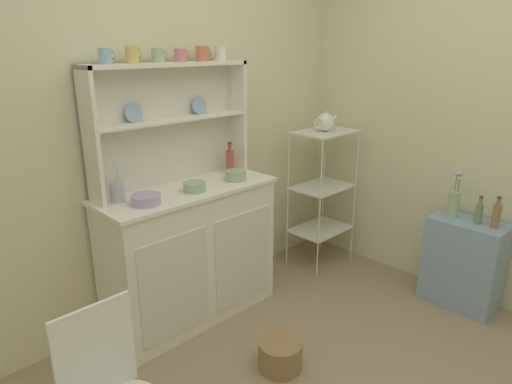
% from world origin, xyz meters
% --- Properties ---
extents(wall_back, '(3.84, 0.05, 2.50)m').
position_xyz_m(wall_back, '(0.00, 1.62, 1.25)').
color(wall_back, beige).
rests_on(wall_back, ground).
extents(hutch_cabinet, '(1.15, 0.45, 0.89)m').
position_xyz_m(hutch_cabinet, '(0.02, 1.37, 0.46)').
color(hutch_cabinet, white).
rests_on(hutch_cabinet, ground).
extents(hutch_shelf_unit, '(1.07, 0.18, 0.75)m').
position_xyz_m(hutch_shelf_unit, '(0.02, 1.53, 1.33)').
color(hutch_shelf_unit, silver).
rests_on(hutch_shelf_unit, hutch_cabinet).
extents(bakers_rack, '(0.48, 0.34, 1.11)m').
position_xyz_m(bakers_rack, '(1.25, 1.27, 0.69)').
color(bakers_rack, silver).
rests_on(bakers_rack, ground).
extents(side_shelf_blue, '(0.28, 0.48, 0.62)m').
position_xyz_m(side_shelf_blue, '(1.44, 0.18, 0.31)').
color(side_shelf_blue, '#849EBC').
rests_on(side_shelf_blue, ground).
extents(floor_basket, '(0.25, 0.25, 0.17)m').
position_xyz_m(floor_basket, '(0.05, 0.60, 0.08)').
color(floor_basket, '#93754C').
rests_on(floor_basket, ground).
extents(cup_sky_0, '(0.08, 0.07, 0.08)m').
position_xyz_m(cup_sky_0, '(-0.37, 1.49, 1.68)').
color(cup_sky_0, '#8EB2D1').
rests_on(cup_sky_0, hutch_shelf_unit).
extents(cup_gold_1, '(0.09, 0.07, 0.09)m').
position_xyz_m(cup_gold_1, '(-0.21, 1.49, 1.69)').
color(cup_gold_1, '#DBB760').
rests_on(cup_gold_1, hutch_shelf_unit).
extents(cup_sage_2, '(0.09, 0.07, 0.08)m').
position_xyz_m(cup_sage_2, '(-0.05, 1.49, 1.68)').
color(cup_sage_2, '#9EB78E').
rests_on(cup_sage_2, hutch_shelf_unit).
extents(cup_rose_3, '(0.09, 0.08, 0.08)m').
position_xyz_m(cup_rose_3, '(0.10, 1.49, 1.68)').
color(cup_rose_3, '#D17A84').
rests_on(cup_rose_3, hutch_shelf_unit).
extents(cup_terracotta_4, '(0.10, 0.08, 0.09)m').
position_xyz_m(cup_terracotta_4, '(0.27, 1.49, 1.69)').
color(cup_terracotta_4, '#C67556').
rests_on(cup_terracotta_4, hutch_shelf_unit).
extents(cup_cream_5, '(0.09, 0.08, 0.09)m').
position_xyz_m(cup_cream_5, '(0.41, 1.49, 1.69)').
color(cup_cream_5, silver).
rests_on(cup_cream_5, hutch_shelf_unit).
extents(bowl_mixing_large, '(0.16, 0.16, 0.06)m').
position_xyz_m(bowl_mixing_large, '(-0.31, 1.29, 0.92)').
color(bowl_mixing_large, '#B79ECC').
rests_on(bowl_mixing_large, hutch_cabinet).
extents(bowl_floral_medium, '(0.14, 0.14, 0.06)m').
position_xyz_m(bowl_floral_medium, '(0.02, 1.29, 0.92)').
color(bowl_floral_medium, '#9EB78E').
rests_on(bowl_floral_medium, hutch_cabinet).
extents(bowl_cream_small, '(0.14, 0.14, 0.06)m').
position_xyz_m(bowl_cream_small, '(0.36, 1.29, 0.93)').
color(bowl_cream_small, '#9EB78E').
rests_on(bowl_cream_small, hutch_cabinet).
extents(jam_bottle, '(0.05, 0.05, 0.22)m').
position_xyz_m(jam_bottle, '(0.45, 1.45, 0.98)').
color(jam_bottle, '#B74C47').
rests_on(jam_bottle, hutch_cabinet).
extents(utensil_jar, '(0.08, 0.08, 0.25)m').
position_xyz_m(utensil_jar, '(-0.40, 1.45, 0.95)').
color(utensil_jar, '#B2B7C6').
rests_on(utensil_jar, hutch_cabinet).
extents(porcelain_teapot, '(0.23, 0.14, 0.16)m').
position_xyz_m(porcelain_teapot, '(1.25, 1.27, 1.18)').
color(porcelain_teapot, white).
rests_on(porcelain_teapot, bakers_rack).
extents(flower_vase, '(0.08, 0.08, 0.32)m').
position_xyz_m(flower_vase, '(1.44, 0.29, 0.73)').
color(flower_vase, '#9EB78E').
rests_on(flower_vase, side_shelf_blue).
extents(oil_bottle, '(0.05, 0.05, 0.19)m').
position_xyz_m(oil_bottle, '(1.44, 0.13, 0.69)').
color(oil_bottle, '#6B8C60').
rests_on(oil_bottle, side_shelf_blue).
extents(vinegar_bottle, '(0.05, 0.05, 0.21)m').
position_xyz_m(vinegar_bottle, '(1.44, 0.02, 0.71)').
color(vinegar_bottle, '#99704C').
rests_on(vinegar_bottle, side_shelf_blue).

